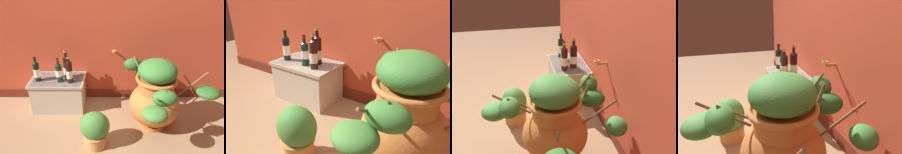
# 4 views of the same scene
# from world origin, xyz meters

# --- Properties ---
(terracotta_urn) EXTENTS (0.94, 1.11, 0.78)m
(terracotta_urn) POSITION_xyz_m (0.44, 0.53, 0.39)
(terracotta_urn) COLOR #C17033
(terracotta_urn) RESTS_ON ground_plane
(stone_ledge) EXTENTS (0.63, 0.41, 0.39)m
(stone_ledge) POSITION_xyz_m (-0.66, 0.89, 0.21)
(stone_ledge) COLOR beige
(stone_ledge) RESTS_ON ground_plane
(wine_bottle_left) EXTENTS (0.07, 0.07, 0.30)m
(wine_bottle_left) POSITION_xyz_m (-0.88, 0.84, 0.52)
(wine_bottle_left) COLOR black
(wine_bottle_left) RESTS_ON stone_ledge
(wine_bottle_middle) EXTENTS (0.08, 0.08, 0.35)m
(wine_bottle_middle) POSITION_xyz_m (-0.55, 0.92, 0.53)
(wine_bottle_middle) COLOR black
(wine_bottle_middle) RESTS_ON stone_ledge
(wine_bottle_right) EXTENTS (0.07, 0.07, 0.32)m
(wine_bottle_right) POSITION_xyz_m (-0.50, 0.81, 0.53)
(wine_bottle_right) COLOR black
(wine_bottle_right) RESTS_ON stone_ledge
(wine_bottle_back) EXTENTS (0.07, 0.07, 0.29)m
(wine_bottle_back) POSITION_xyz_m (-0.63, 0.83, 0.51)
(wine_bottle_back) COLOR black
(wine_bottle_back) RESTS_ON stone_ledge
(potted_shrub) EXTENTS (0.29, 0.25, 0.38)m
(potted_shrub) POSITION_xyz_m (-0.18, 0.22, 0.19)
(potted_shrub) COLOR #D68E4C
(potted_shrub) RESTS_ON ground_plane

